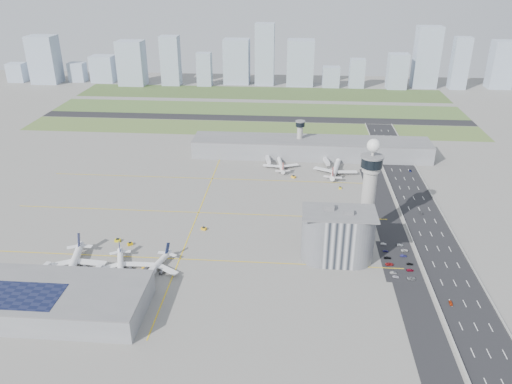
# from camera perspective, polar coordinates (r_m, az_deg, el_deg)

# --- Properties ---
(ground) EXTENTS (1000.00, 1000.00, 0.00)m
(ground) POSITION_cam_1_polar(r_m,az_deg,el_deg) (319.36, -0.50, -5.08)
(ground) COLOR gray
(grass_strip_0) EXTENTS (480.00, 50.00, 0.08)m
(grass_strip_0) POSITION_cam_1_polar(r_m,az_deg,el_deg) (527.23, -0.53, 7.28)
(grass_strip_0) COLOR #546E34
(grass_strip_0) RESTS_ON ground
(grass_strip_1) EXTENTS (480.00, 60.00, 0.08)m
(grass_strip_1) POSITION_cam_1_polar(r_m,az_deg,el_deg) (598.89, 0.11, 9.45)
(grass_strip_1) COLOR #4D6A32
(grass_strip_1) RESTS_ON ground
(grass_strip_2) EXTENTS (480.00, 70.00, 0.08)m
(grass_strip_2) POSITION_cam_1_polar(r_m,az_deg,el_deg) (676.13, 0.64, 11.25)
(grass_strip_2) COLOR #425829
(grass_strip_2) RESTS_ON ground
(runway) EXTENTS (480.00, 22.00, 0.10)m
(runway) POSITION_cam_1_polar(r_m,az_deg,el_deg) (562.47, -0.20, 8.42)
(runway) COLOR black
(runway) RESTS_ON ground
(highway) EXTENTS (28.00, 500.00, 0.10)m
(highway) POSITION_cam_1_polar(r_m,az_deg,el_deg) (330.92, 19.85, -5.57)
(highway) COLOR black
(highway) RESTS_ON ground
(barrier_left) EXTENTS (0.60, 500.00, 1.20)m
(barrier_left) POSITION_cam_1_polar(r_m,az_deg,el_deg) (327.11, 17.50, -5.46)
(barrier_left) COLOR #9E9E99
(barrier_left) RESTS_ON ground
(barrier_right) EXTENTS (0.60, 500.00, 1.20)m
(barrier_right) POSITION_cam_1_polar(r_m,az_deg,el_deg) (334.75, 22.18, -5.50)
(barrier_right) COLOR #9E9E99
(barrier_right) RESTS_ON ground
(landside_road) EXTENTS (18.00, 260.00, 0.08)m
(landside_road) POSITION_cam_1_polar(r_m,az_deg,el_deg) (316.57, 15.89, -6.43)
(landside_road) COLOR black
(landside_road) RESTS_ON ground
(parking_lot) EXTENTS (20.00, 44.00, 0.10)m
(parking_lot) POSITION_cam_1_polar(r_m,az_deg,el_deg) (306.15, 15.91, -7.59)
(parking_lot) COLOR black
(parking_lot) RESTS_ON ground
(taxiway_line_h_0) EXTENTS (260.00, 0.60, 0.01)m
(taxiway_line_h_0) POSITION_cam_1_polar(r_m,az_deg,el_deg) (299.89, -8.71, -7.58)
(taxiway_line_h_0) COLOR yellow
(taxiway_line_h_0) RESTS_ON ground
(taxiway_line_h_1) EXTENTS (260.00, 0.60, 0.01)m
(taxiway_line_h_1) POSITION_cam_1_polar(r_m,az_deg,el_deg) (350.71, -6.60, -2.35)
(taxiway_line_h_1) COLOR yellow
(taxiway_line_h_1) RESTS_ON ground
(taxiway_line_h_2) EXTENTS (260.00, 0.60, 0.01)m
(taxiway_line_h_2) POSITION_cam_1_polar(r_m,az_deg,el_deg) (404.05, -5.04, 1.53)
(taxiway_line_h_2) COLOR yellow
(taxiway_line_h_2) RESTS_ON ground
(taxiway_line_v) EXTENTS (0.60, 260.00, 0.01)m
(taxiway_line_v) POSITION_cam_1_polar(r_m,az_deg,el_deg) (350.71, -6.60, -2.35)
(taxiway_line_v) COLOR yellow
(taxiway_line_v) RESTS_ON ground
(control_tower) EXTENTS (14.00, 14.00, 64.50)m
(control_tower) POSITION_cam_1_polar(r_m,az_deg,el_deg) (313.25, 12.84, 0.81)
(control_tower) COLOR #ADAAA5
(control_tower) RESTS_ON ground
(secondary_tower) EXTENTS (8.60, 8.60, 31.90)m
(secondary_tower) POSITION_cam_1_polar(r_m,az_deg,el_deg) (448.23, 5.03, 6.50)
(secondary_tower) COLOR #ADAAA5
(secondary_tower) RESTS_ON ground
(admin_building) EXTENTS (42.00, 24.00, 33.50)m
(admin_building) POSITION_cam_1_polar(r_m,az_deg,el_deg) (292.97, 9.33, -4.97)
(admin_building) COLOR #B2B2B7
(admin_building) RESTS_ON ground
(terminal_pier) EXTENTS (210.00, 32.00, 15.80)m
(terminal_pier) POSITION_cam_1_polar(r_m,az_deg,el_deg) (450.12, 6.25, 5.05)
(terminal_pier) COLOR gray
(terminal_pier) RESTS_ON ground
(near_terminal) EXTENTS (84.00, 42.00, 13.00)m
(near_terminal) POSITION_cam_1_polar(r_m,az_deg,el_deg) (271.33, -21.41, -11.47)
(near_terminal) COLOR gray
(near_terminal) RESTS_ON ground
(airplane_near_a) EXTENTS (44.94, 50.13, 12.26)m
(airplane_near_a) POSITION_cam_1_polar(r_m,az_deg,el_deg) (302.44, -20.25, -7.32)
(airplane_near_a) COLOR white
(airplane_near_a) RESTS_ON ground
(airplane_near_b) EXTENTS (40.49, 43.87, 10.07)m
(airplane_near_b) POSITION_cam_1_polar(r_m,az_deg,el_deg) (293.59, -15.28, -7.86)
(airplane_near_b) COLOR white
(airplane_near_b) RESTS_ON ground
(airplane_near_c) EXTENTS (38.63, 42.25, 9.88)m
(airplane_near_c) POSITION_cam_1_polar(r_m,az_deg,el_deg) (288.51, -11.61, -8.09)
(airplane_near_c) COLOR white
(airplane_near_c) RESTS_ON ground
(airplane_far_a) EXTENTS (35.43, 40.03, 10.10)m
(airplane_far_a) POSITION_cam_1_polar(r_m,az_deg,el_deg) (423.21, 2.84, 3.45)
(airplane_far_a) COLOR white
(airplane_far_a) RESTS_ON ground
(airplane_far_b) EXTENTS (43.62, 48.73, 11.96)m
(airplane_far_b) POSITION_cam_1_polar(r_m,az_deg,el_deg) (416.29, 9.09, 2.92)
(airplane_far_b) COLOR white
(airplane_far_b) RESTS_ON ground
(jet_bridge_near_0) EXTENTS (5.39, 14.31, 5.70)m
(jet_bridge_near_0) POSITION_cam_1_polar(r_m,az_deg,el_deg) (299.26, -24.02, -9.14)
(jet_bridge_near_0) COLOR silver
(jet_bridge_near_0) RESTS_ON ground
(jet_bridge_near_1) EXTENTS (5.39, 14.31, 5.70)m
(jet_bridge_near_1) POSITION_cam_1_polar(r_m,az_deg,el_deg) (286.69, -18.65, -9.75)
(jet_bridge_near_1) COLOR silver
(jet_bridge_near_1) RESTS_ON ground
(jet_bridge_near_2) EXTENTS (5.39, 14.31, 5.70)m
(jet_bridge_near_2) POSITION_cam_1_polar(r_m,az_deg,el_deg) (276.82, -12.83, -10.31)
(jet_bridge_near_2) COLOR silver
(jet_bridge_near_2) RESTS_ON ground
(jet_bridge_far_0) EXTENTS (5.39, 14.31, 5.70)m
(jet_bridge_far_0) POSITION_cam_1_polar(r_m,az_deg,el_deg) (437.21, 1.27, 3.89)
(jet_bridge_far_0) COLOR silver
(jet_bridge_far_0) RESTS_ON ground
(jet_bridge_far_1) EXTENTS (5.39, 14.31, 5.70)m
(jet_bridge_far_1) POSITION_cam_1_polar(r_m,az_deg,el_deg) (437.47, 7.84, 3.66)
(jet_bridge_far_1) COLOR silver
(jet_bridge_far_1) RESTS_ON ground
(tug_0) EXTENTS (3.60, 2.55, 2.04)m
(tug_0) POSITION_cam_1_polar(r_m,az_deg,el_deg) (325.03, -15.53, -5.31)
(tug_0) COLOR #D3C30C
(tug_0) RESTS_ON ground
(tug_1) EXTENTS (3.91, 3.62, 1.87)m
(tug_1) POSITION_cam_1_polar(r_m,az_deg,el_deg) (319.30, -14.20, -5.74)
(tug_1) COLOR #CC9D06
(tug_1) RESTS_ON ground
(tug_2) EXTENTS (4.06, 3.89, 1.95)m
(tug_2) POSITION_cam_1_polar(r_m,az_deg,el_deg) (294.58, -12.55, -8.36)
(tug_2) COLOR #EDAB15
(tug_2) RESTS_ON ground
(tug_3) EXTENTS (3.90, 3.21, 1.96)m
(tug_3) POSITION_cam_1_polar(r_m,az_deg,el_deg) (328.18, -6.00, -4.15)
(tug_3) COLOR gold
(tug_3) RESTS_ON ground
(tug_4) EXTENTS (4.31, 3.99, 2.06)m
(tug_4) POSITION_cam_1_polar(r_m,az_deg,el_deg) (404.79, 4.30, 1.77)
(tug_4) COLOR gold
(tug_4) RESTS_ON ground
(tug_5) EXTENTS (1.95, 2.80, 1.61)m
(tug_5) POSITION_cam_1_polar(r_m,az_deg,el_deg) (389.89, 9.59, 0.50)
(tug_5) COLOR yellow
(tug_5) RESTS_ON ground
(car_lot_0) EXTENTS (3.56, 1.67, 1.18)m
(car_lot_0) POSITION_cam_1_polar(r_m,az_deg,el_deg) (290.89, 15.68, -9.30)
(car_lot_0) COLOR silver
(car_lot_0) RESTS_ON ground
(car_lot_1) EXTENTS (3.83, 1.52, 1.24)m
(car_lot_1) POSITION_cam_1_polar(r_m,az_deg,el_deg) (293.76, 15.43, -8.89)
(car_lot_1) COLOR gray
(car_lot_1) RESTS_ON ground
(car_lot_2) EXTENTS (4.97, 2.73, 1.32)m
(car_lot_2) POSITION_cam_1_polar(r_m,az_deg,el_deg) (300.79, 15.01, -7.96)
(car_lot_2) COLOR maroon
(car_lot_2) RESTS_ON ground
(car_lot_3) EXTENTS (4.41, 2.16, 1.24)m
(car_lot_3) POSITION_cam_1_polar(r_m,az_deg,el_deg) (306.55, 14.80, -7.27)
(car_lot_3) COLOR black
(car_lot_3) RESTS_ON ground
(car_lot_4) EXTENTS (3.50, 1.57, 1.17)m
(car_lot_4) POSITION_cam_1_polar(r_m,az_deg,el_deg) (312.95, 14.58, -6.54)
(car_lot_4) COLOR navy
(car_lot_4) RESTS_ON ground
(car_lot_5) EXTENTS (3.52, 1.47, 1.13)m
(car_lot_5) POSITION_cam_1_polar(r_m,az_deg,el_deg) (319.99, 14.37, -5.77)
(car_lot_5) COLOR silver
(car_lot_5) RESTS_ON ground
(car_lot_6) EXTENTS (4.75, 2.36, 1.29)m
(car_lot_6) POSITION_cam_1_polar(r_m,az_deg,el_deg) (291.77, 17.35, -9.41)
(car_lot_6) COLOR gray
(car_lot_6) RESTS_ON ground
(car_lot_7) EXTENTS (4.23, 2.01, 1.19)m
(car_lot_7) POSITION_cam_1_polar(r_m,az_deg,el_deg) (298.74, 17.20, -8.53)
(car_lot_7) COLOR maroon
(car_lot_7) RESTS_ON ground
(car_lot_8) EXTENTS (3.78, 1.65, 1.27)m
(car_lot_8) POSITION_cam_1_polar(r_m,az_deg,el_deg) (304.32, 17.18, -7.85)
(car_lot_8) COLOR black
(car_lot_8) RESTS_ON ground
(car_lot_9) EXTENTS (4.00, 1.76, 1.28)m
(car_lot_9) POSITION_cam_1_polar(r_m,az_deg,el_deg) (310.88, 16.50, -7.01)
(car_lot_9) COLOR navy
(car_lot_9) RESTS_ON ground
(car_lot_10) EXTENTS (4.68, 2.67, 1.23)m
(car_lot_10) POSITION_cam_1_polar(r_m,az_deg,el_deg) (316.60, 16.63, -6.41)
(car_lot_10) COLOR silver
(car_lot_10) RESTS_ON ground
(car_lot_11) EXTENTS (4.19, 1.95, 1.19)m
(car_lot_11) POSITION_cam_1_polar(r_m,az_deg,el_deg) (321.68, 16.17, -5.82)
(car_lot_11) COLOR #9DA5AC
(car_lot_11) RESTS_ON ground
(car_hw_0) EXTENTS (1.78, 3.91, 1.30)m
(car_hw_0) POSITION_cam_1_polar(r_m,az_deg,el_deg) (279.64, 21.37, -11.74)
(car_hw_0) COLOR #A92D0B
(car_hw_0) RESTS_ON ground
(car_hw_1) EXTENTS (1.77, 3.86, 1.23)m
(car_hw_1) POSITION_cam_1_polar(r_m,az_deg,el_deg) (364.71, 18.37, -2.32)
(car_hw_1) COLOR #242427
(car_hw_1) RESTS_ON ground
(car_hw_2) EXTENTS (2.22, 4.11, 1.09)m
(car_hw_2) POSITION_cam_1_polar(r_m,az_deg,el_deg) (435.98, 17.22, 2.34)
(car_hw_2) COLOR navy
(car_hw_2) RESTS_ON ground
(car_hw_4) EXTENTS (1.76, 3.61, 1.19)m
(car_hw_4) POSITION_cam_1_polar(r_m,az_deg,el_deg) (489.98, 14.10, 5.20)
(car_hw_4) COLOR #A2A3A8
(car_hw_4) RESTS_ON ground
(skyline_bldg_0) EXTENTS (24.05, 19.24, 26.50)m
(skyline_bldg_0) POSITION_cam_1_polar(r_m,az_deg,el_deg) (818.24, -25.63, 12.23)
(skyline_bldg_0) COLOR #9EADC1
(skyline_bldg_0) RESTS_ON ground
(skyline_bldg_1) EXTENTS (37.63, 30.10, 65.60)m
(skyline_bldg_1) POSITION_cam_1_polar(r_m,az_deg,el_deg) (789.42, -23.02, 13.76)
(skyline_bldg_1) COLOR #9EADC1
(skyline_bldg_1) RESTS_ON ground
(skyline_bldg_2) EXTENTS (22.81, 18.25, 26.79)m
(skyline_bldg_2) POSITION_cam_1_polar(r_m,az_deg,el_deg) (786.89, -19.72, 12.79)
(skyline_bldg_2) COLOR #9EADC1
(skyline_bldg_2) RESTS_ON ground
(skyline_bldg_3) EXTENTS (32.30, 25.84, 36.93)m
(skyline_bldg_3) POSITION_cam_1_polar(r_m,az_deg,el_deg) (772.31, -17.05, 13.32)
(skyline_bldg_3) COLOR #9EADC1
(skyline_bldg_3) RESTS_ON ground
(skyline_bldg_4) EXTENTS (35.81, 28.65, 60.36)m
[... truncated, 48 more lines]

